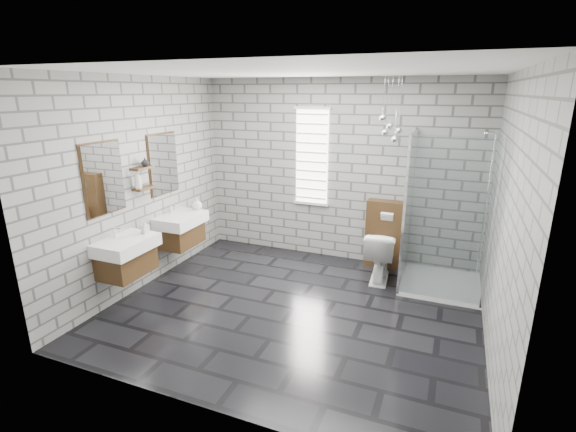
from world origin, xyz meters
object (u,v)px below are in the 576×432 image
Objects in this scene: vanity_left at (124,246)px; toilet at (380,255)px; vanity_right at (179,221)px; cistern_panel at (387,234)px; shower_enclosure at (435,253)px.

vanity_left is 2.21× the size of toilet.
vanity_left and vanity_right have the same top height.
vanity_left is at bearing -139.29° from cistern_panel.
toilet is at bearing -90.00° from cistern_panel.
vanity_right is 3.50m from shower_enclosure.
cistern_panel is at bearing 40.71° from vanity_left.
vanity_left is at bearing -90.00° from vanity_right.
shower_enclosure is 2.86× the size of toilet.
toilet is at bearing 177.51° from shower_enclosure.
toilet is at bearing 16.00° from vanity_right.
shower_enclosure is (0.70, -0.52, 0.00)m from cistern_panel.
shower_enclosure reaches higher than toilet.
vanity_left is 1.00× the size of vanity_right.
vanity_left reaches higher than toilet.
vanity_right is at bearing -154.99° from cistern_panel.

